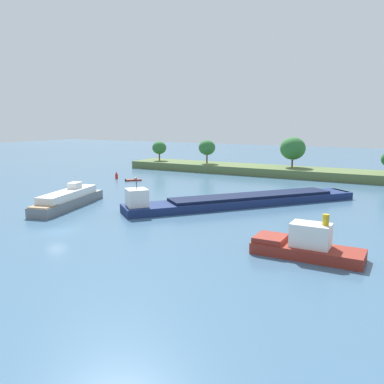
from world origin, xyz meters
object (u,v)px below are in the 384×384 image
(cargo_barge, at_px, (241,200))
(tugboat, at_px, (305,245))
(fishing_skiff, at_px, (134,180))
(white_riverboat, at_px, (68,199))
(channel_buoy_red, at_px, (117,175))
(small_motorboat, at_px, (330,193))

(cargo_barge, bearing_deg, tugboat, -53.34)
(fishing_skiff, bearing_deg, white_riverboat, -74.10)
(cargo_barge, bearing_deg, white_riverboat, -148.82)
(fishing_skiff, relative_size, cargo_barge, 0.09)
(white_riverboat, distance_m, fishing_skiff, 31.54)
(white_riverboat, distance_m, channel_buoy_red, 34.71)
(fishing_skiff, bearing_deg, channel_buoy_red, 170.48)
(fishing_skiff, distance_m, small_motorboat, 46.65)
(fishing_skiff, bearing_deg, tugboat, -35.83)
(cargo_barge, xyz_separation_m, tugboat, (16.48, -22.15, 0.33))
(cargo_barge, xyz_separation_m, small_motorboat, (11.96, 18.94, -0.68))
(white_riverboat, xyz_separation_m, channel_buoy_red, (-14.87, 31.35, -0.55))
(white_riverboat, distance_m, tugboat, 42.84)
(tugboat, xyz_separation_m, channel_buoy_red, (-57.21, 37.85, -0.47))
(fishing_skiff, relative_size, channel_buoy_red, 1.83)
(cargo_barge, relative_size, small_motorboat, 10.41)
(fishing_skiff, bearing_deg, small_motorboat, 5.27)
(small_motorboat, distance_m, tugboat, 41.35)
(fishing_skiff, xyz_separation_m, tugboat, (50.98, -36.81, 1.06))
(small_motorboat, bearing_deg, tugboat, -83.72)
(small_motorboat, xyz_separation_m, tugboat, (4.52, -41.09, 1.01))
(white_riverboat, bearing_deg, small_motorboat, 42.45)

